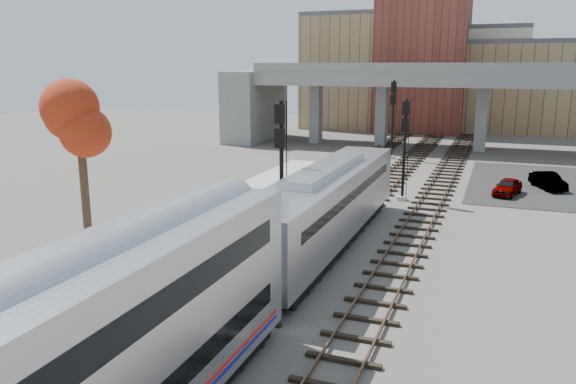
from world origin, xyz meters
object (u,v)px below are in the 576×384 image
Objects in this scene: locomotive at (326,204)px; signal_mast_far at (393,119)px; tree at (79,121)px; car_a at (507,187)px; signal_mast_near at (281,175)px; signal_mast_mid at (404,151)px; car_b at (548,181)px.

signal_mast_far is (-2.10, 29.34, 1.73)m from locomotive.
tree reaches higher than car_a.
signal_mast_near is (-2.10, -1.02, 1.58)m from locomotive.
locomotive is at bearing -99.74° from signal_mast_mid.
signal_mast_mid is at bearing 72.07° from signal_mast_near.
locomotive is at bearing -85.91° from signal_mast_far.
signal_mast_far is 2.18× the size of car_a.
locomotive is 2.44× the size of signal_mast_far.
signal_mast_mid is 12.68m from car_b.
signal_mast_near is at bearing -90.00° from signal_mast_far.
car_b is (2.89, 3.30, 0.02)m from car_a.
signal_mast_near is at bearing -154.13° from locomotive.
locomotive is at bearing 25.87° from signal_mast_near.
signal_mast_far is 34.69m from tree.
tree is (-10.05, -33.11, 2.49)m from signal_mast_far.
car_a is at bearing 31.84° from signal_mast_mid.
tree is at bearing -159.28° from car_b.
tree reaches higher than car_b.
signal_mast_near is 0.87× the size of tree.
locomotive is 2.18× the size of tree.
signal_mast_far is at bearing 90.00° from signal_mast_near.
signal_mast_near is 20.45m from car_a.
signal_mast_mid is at bearing 47.46° from tree.
signal_mast_near is 24.75m from car_b.
locomotive is at bearing -103.81° from car_a.
signal_mast_far reaches higher than signal_mast_mid.
signal_mast_far is 17.66m from car_a.
locomotive is 29.47m from signal_mast_far.
car_a is at bearing 57.06° from signal_mast_near.
signal_mast_mid is 0.80× the size of tree.
signal_mast_mid reaches higher than car_a.
signal_mast_mid is (4.10, 12.67, -0.38)m from signal_mast_near.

